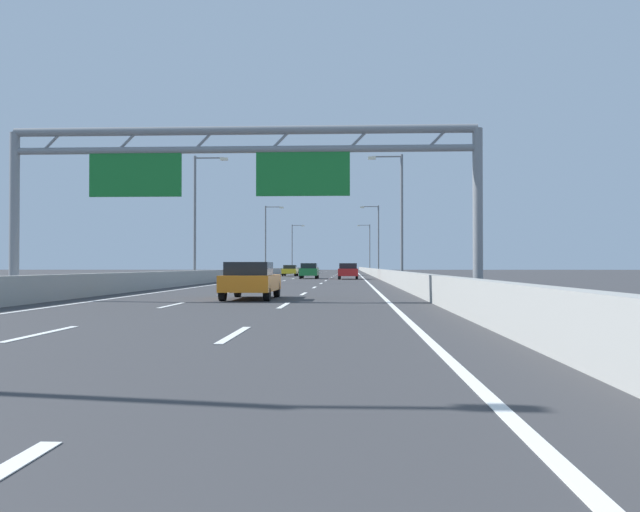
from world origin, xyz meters
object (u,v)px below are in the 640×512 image
Objects in this scene: streetlamp_right_far at (377,236)px; streetlamp_right_mid at (399,210)px; streetlamp_left_far at (267,236)px; streetlamp_left_mid at (198,211)px; yellow_car at (290,270)px; streetlamp_left_distant at (293,245)px; green_car at (309,271)px; streetlamp_right_distant at (369,245)px; orange_car at (251,280)px; sign_gantry at (237,168)px; silver_car at (311,269)px; black_car at (349,270)px; red_car at (348,271)px.

streetlamp_right_mid is at bearing -90.00° from streetlamp_right_far.
streetlamp_left_far is (-14.93, 41.47, 0.00)m from streetlamp_right_mid.
yellow_car is at bearing 83.73° from streetlamp_left_mid.
streetlamp_left_distant is 66.00m from green_car.
streetlamp_right_far and streetlamp_right_distant have the same top height.
sign_gantry is at bearing -104.66° from orange_car.
green_car is 0.98× the size of orange_car.
streetlamp_left_mid is 44.07m from streetlamp_right_far.
sign_gantry is at bearing -88.13° from silver_car.
sign_gantry is 67.20m from streetlamp_right_far.
streetlamp_right_mid is 25.57m from orange_car.
black_car is (11.21, 0.25, -4.65)m from streetlamp_left_far.
streetlamp_right_mid is 2.16× the size of red_car.
streetlamp_right_distant is at bearing 31.70° from silver_car.
red_car is (11.15, -26.51, -4.61)m from streetlamp_left_far.
black_car reaches higher than silver_car.
streetlamp_left_far is 14.93m from streetlamp_right_far.
black_car is (11.21, -41.22, -4.65)m from streetlamp_left_distant.
streetlamp_left_distant reaches higher than green_car.
yellow_car is at bearing -61.80° from streetlamp_left_far.
streetlamp_left_far is 41.47m from streetlamp_left_distant.
streetlamp_left_mid is 25.65m from orange_car.
streetlamp_right_far reaches higher than orange_car.
orange_car is at bearing -89.51° from green_car.
orange_car is 0.98× the size of red_car.
streetlamp_left_far reaches higher than sign_gantry.
streetlamp_right_mid is 2.20× the size of silver_car.
silver_car is (-10.97, 76.16, -4.67)m from streetlamp_right_mid.
orange_car is (0.35, -41.54, -0.07)m from green_car.
streetlamp_right_mid reaches higher than sign_gantry.
streetlamp_left_mid is 1.00× the size of streetlamp_right_mid.
black_car is 0.99× the size of red_car.
streetlamp_right_far is at bearing -90.00° from streetlamp_right_distant.
sign_gantry is 4.32m from orange_car.
streetlamp_left_mid is 2.27× the size of yellow_car.
silver_car is 41.75m from yellow_car.
red_car is (-3.78, -67.98, -4.61)m from streetlamp_right_distant.
streetlamp_right_far is 66.09m from orange_car.
streetlamp_right_far is at bearing 70.20° from streetlamp_left_mid.
yellow_car is (-11.15, -7.05, -4.68)m from streetlamp_right_far.
streetlamp_right_mid is at bearing -66.27° from green_car.
streetlamp_right_mid is at bearing -70.20° from streetlamp_left_far.
streetlamp_left_mid is at bearing 107.53° from orange_car.
streetlamp_left_far reaches higher than orange_car.
orange_car is at bearing -95.21° from red_car.
green_car is (7.24, 17.50, -4.60)m from streetlamp_left_mid.
silver_car is at bearing 92.08° from orange_car.
streetlamp_right_distant is (14.93, 41.47, 0.00)m from streetlamp_left_far.
streetlamp_right_mid is 2.24× the size of green_car.
black_car is at bearing -74.78° from streetlamp_left_distant.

